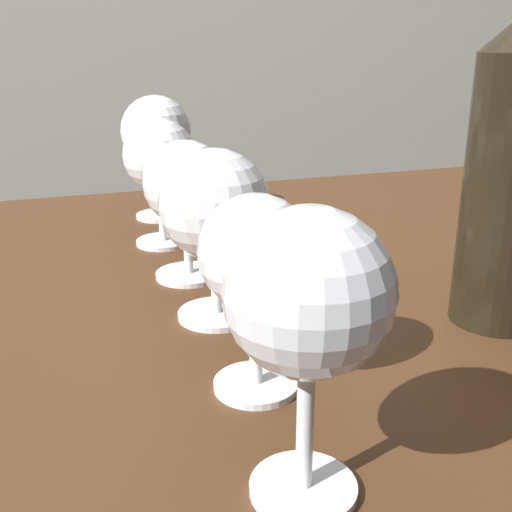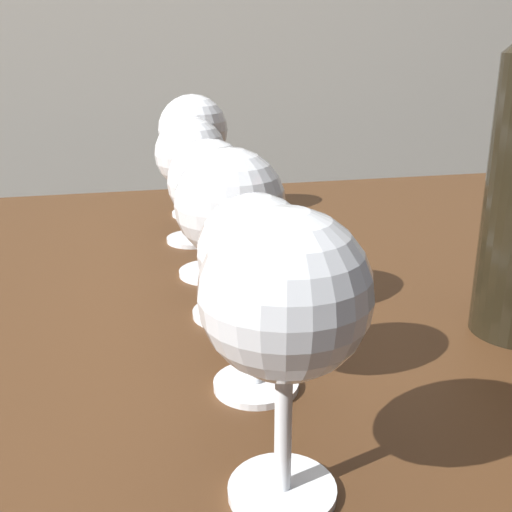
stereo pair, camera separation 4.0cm
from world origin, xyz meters
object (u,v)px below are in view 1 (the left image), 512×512
at_px(wine_glass_cabernet, 256,259).
at_px(wine_glass_chardonnay, 156,133).
at_px(wine_glass_rose, 159,157).
at_px(wine_glass_merlot, 309,298).
at_px(wine_glass_port, 186,187).
at_px(wine_glass_amber, 215,207).

xyz_separation_m(wine_glass_cabernet, wine_glass_chardonnay, (0.02, 0.45, 0.02)).
relative_size(wine_glass_cabernet, wine_glass_rose, 0.94).
distance_m(wine_glass_merlot, wine_glass_chardonnay, 0.56).
bearing_deg(wine_glass_port, wine_glass_cabernet, -91.50).
bearing_deg(wine_glass_cabernet, wine_glass_port, 88.50).
relative_size(wine_glass_port, wine_glass_chardonnay, 0.86).
bearing_deg(wine_glass_merlot, wine_glass_chardonnay, 86.76).
distance_m(wine_glass_cabernet, wine_glass_port, 0.22).
height_order(wine_glass_merlot, wine_glass_port, wine_glass_merlot).
relative_size(wine_glass_merlot, wine_glass_port, 1.13).
bearing_deg(wine_glass_rose, wine_glass_cabernet, -90.45).
height_order(wine_glass_amber, wine_glass_chardonnay, wine_glass_chardonnay).
relative_size(wine_glass_merlot, wine_glass_rose, 1.07).
bearing_deg(wine_glass_rose, wine_glass_amber, -89.05).
bearing_deg(wine_glass_cabernet, wine_glass_rose, 89.55).
xyz_separation_m(wine_glass_cabernet, wine_glass_amber, (0.01, 0.12, 0.00)).
xyz_separation_m(wine_glass_port, wine_glass_rose, (-0.00, 0.12, 0.01)).
height_order(wine_glass_amber, wine_glass_port, wine_glass_amber).
distance_m(wine_glass_amber, wine_glass_rose, 0.22).
xyz_separation_m(wine_glass_amber, wine_glass_port, (-0.00, 0.10, -0.01)).
distance_m(wine_glass_merlot, wine_glass_port, 0.33).
height_order(wine_glass_merlot, wine_glass_chardonnay, wine_glass_chardonnay).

